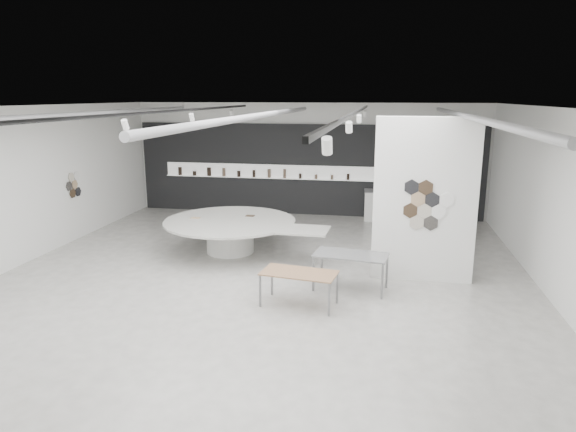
% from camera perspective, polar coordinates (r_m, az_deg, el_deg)
% --- Properties ---
extents(room, '(12.02, 14.02, 3.82)m').
position_cam_1_polar(room, '(10.84, -3.91, 2.82)').
color(room, '#B1AEA7').
rests_on(room, ground).
extents(back_wall_display, '(11.80, 0.27, 3.10)m').
position_cam_1_polar(back_wall_display, '(17.64, 1.76, 5.13)').
color(back_wall_display, black).
rests_on(back_wall_display, ground).
extents(partition_column, '(2.20, 0.38, 3.60)m').
position_cam_1_polar(partition_column, '(11.58, 14.91, 1.69)').
color(partition_column, white).
rests_on(partition_column, ground).
extents(display_island, '(4.45, 3.57, 0.88)m').
position_cam_1_polar(display_island, '(13.48, -6.19, -1.71)').
color(display_island, white).
rests_on(display_island, ground).
extents(sample_table_wood, '(1.54, 0.93, 0.68)m').
position_cam_1_polar(sample_table_wood, '(10.04, 1.24, -6.53)').
color(sample_table_wood, '#916B4B').
rests_on(sample_table_wood, ground).
extents(sample_table_stone, '(1.61, 0.96, 0.78)m').
position_cam_1_polar(sample_table_stone, '(10.89, 7.01, -4.56)').
color(sample_table_stone, slate).
rests_on(sample_table_stone, ground).
extents(kitchen_counter, '(1.78, 0.75, 1.38)m').
position_cam_1_polar(kitchen_counter, '(17.23, 11.35, 1.15)').
color(kitchen_counter, white).
rests_on(kitchen_counter, ground).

